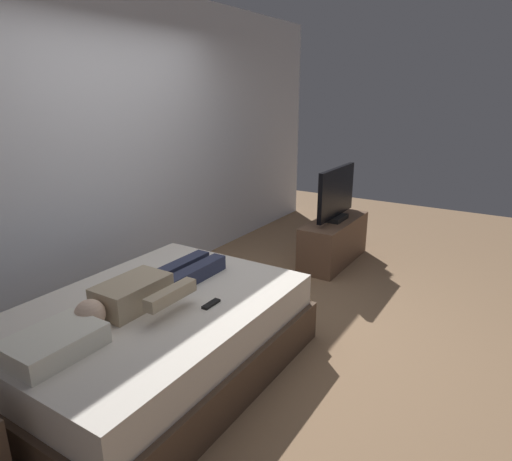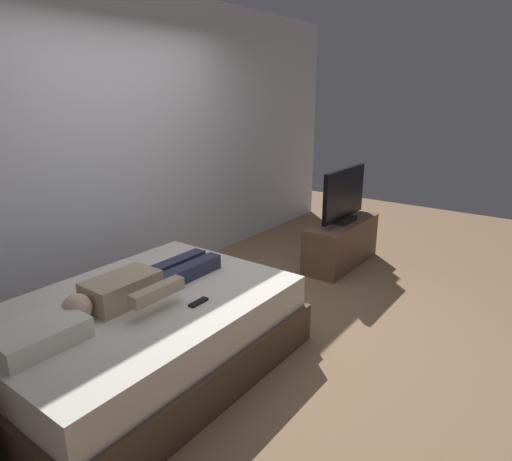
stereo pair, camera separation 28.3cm
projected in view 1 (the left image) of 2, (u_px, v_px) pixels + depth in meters
name	position (u px, v px, depth m)	size (l,w,h in m)	color
ground_plane	(259.00, 331.00, 3.64)	(10.00, 10.00, 0.00)	#8C6B4C
back_wall	(145.00, 143.00, 4.34)	(6.40, 0.10, 2.80)	silver
bed	(154.00, 339.00, 3.04)	(2.06, 1.48, 0.54)	brown
pillow	(54.00, 343.00, 2.37)	(0.48, 0.34, 0.12)	silver
person	(149.00, 288.00, 2.98)	(1.26, 0.46, 0.18)	tan
remote	(211.00, 304.00, 2.91)	(0.15, 0.04, 0.02)	black
tv_stand	(334.00, 241.00, 5.06)	(1.10, 0.40, 0.50)	brown
tv	(336.00, 195.00, 4.90)	(0.88, 0.20, 0.59)	black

